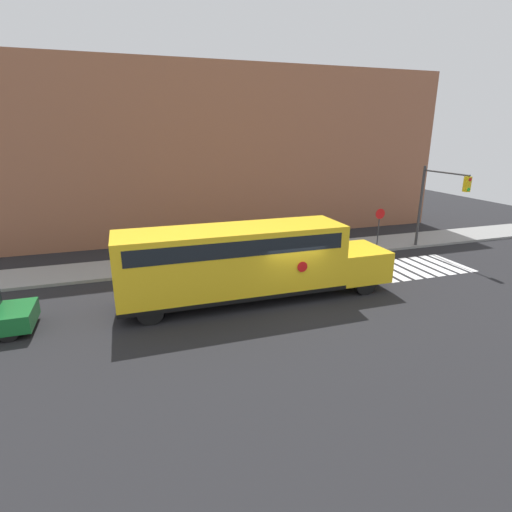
% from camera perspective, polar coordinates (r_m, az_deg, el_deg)
% --- Properties ---
extents(ground_plane, '(60.00, 60.00, 0.00)m').
position_cam_1_polar(ground_plane, '(17.42, 4.95, -6.35)').
color(ground_plane, black).
extents(sidewalk_strip, '(44.00, 3.00, 0.15)m').
position_cam_1_polar(sidewalk_strip, '(23.13, -1.34, -0.05)').
color(sidewalk_strip, gray).
rests_on(sidewalk_strip, ground).
extents(building_backdrop, '(32.00, 4.00, 11.15)m').
position_cam_1_polar(building_backdrop, '(28.40, -5.38, 14.41)').
color(building_backdrop, '#935B42').
rests_on(building_backdrop, ground).
extents(crosswalk_stripes, '(5.40, 3.20, 0.01)m').
position_cam_1_polar(crosswalk_stripes, '(23.17, 21.81, -1.48)').
color(crosswalk_stripes, white).
rests_on(crosswalk_stripes, ground).
extents(school_bus, '(11.84, 2.57, 3.22)m').
position_cam_1_polar(school_bus, '(16.82, -1.56, -0.50)').
color(school_bus, yellow).
rests_on(school_bus, ground).
extents(stop_sign, '(0.63, 0.10, 2.55)m').
position_cam_1_polar(stop_sign, '(25.57, 17.18, 4.52)').
color(stop_sign, '#38383A').
rests_on(stop_sign, ground).
extents(traffic_light, '(0.28, 3.53, 5.04)m').
position_cam_1_polar(traffic_light, '(25.68, 24.30, 7.74)').
color(traffic_light, '#38383A').
rests_on(traffic_light, ground).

